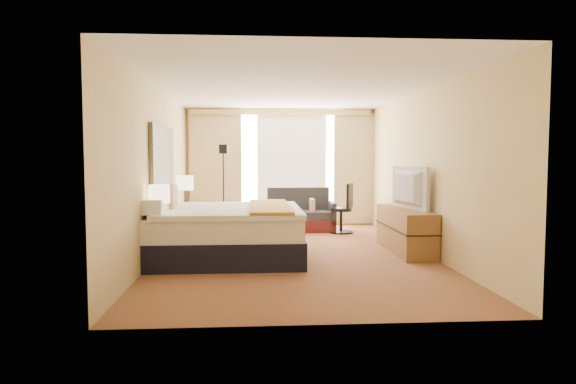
{
  "coord_description": "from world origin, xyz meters",
  "views": [
    {
      "loc": [
        -0.64,
        -8.08,
        1.55
      ],
      "look_at": [
        -0.05,
        0.4,
        0.95
      ],
      "focal_mm": 32.0,
      "sensor_mm": 36.0,
      "label": 1
    }
  ],
  "objects": [
    {
      "name": "tissue_box",
      "position": [
        -1.75,
        -0.99,
        0.61
      ],
      "size": [
        0.16,
        0.16,
        0.11
      ],
      "primitive_type": "cube",
      "rotation": [
        0.0,
        0.0,
        -0.38
      ],
      "color": "#92B3E2",
      "rests_on": "nightstand_left"
    },
    {
      "name": "telephone",
      "position": [
        -1.82,
        1.58,
        0.58
      ],
      "size": [
        0.18,
        0.16,
        0.06
      ],
      "primitive_type": "cube",
      "rotation": [
        0.0,
        0.0,
        0.25
      ],
      "color": "black",
      "rests_on": "nightstand_right"
    },
    {
      "name": "bed",
      "position": [
        -1.06,
        -0.34,
        0.41
      ],
      "size": [
        2.28,
        2.08,
        1.11
      ],
      "color": "black",
      "rests_on": "floor"
    },
    {
      "name": "nightstand_left",
      "position": [
        -1.87,
        -1.05,
        0.28
      ],
      "size": [
        0.45,
        0.52,
        0.55
      ],
      "primitive_type": "cube",
      "color": "olive",
      "rests_on": "floor"
    },
    {
      "name": "floor_lamp",
      "position": [
        -1.22,
        2.35,
        1.26
      ],
      "size": [
        0.23,
        0.23,
        1.78
      ],
      "color": "black",
      "rests_on": "floor"
    },
    {
      "name": "wall_right",
      "position": [
        2.1,
        0.0,
        1.3
      ],
      "size": [
        0.02,
        7.0,
        2.6
      ],
      "primitive_type": "cube",
      "color": "beige",
      "rests_on": "ground"
    },
    {
      "name": "wall_front",
      "position": [
        0.0,
        -3.5,
        1.3
      ],
      "size": [
        4.2,
        0.02,
        2.6
      ],
      "primitive_type": "cube",
      "color": "beige",
      "rests_on": "ground"
    },
    {
      "name": "window",
      "position": [
        0.25,
        3.47,
        1.32
      ],
      "size": [
        2.3,
        0.02,
        2.3
      ],
      "primitive_type": "cube",
      "color": "white",
      "rests_on": "wall_back"
    },
    {
      "name": "headboard",
      "position": [
        -2.06,
        0.2,
        1.28
      ],
      "size": [
        0.06,
        1.85,
        1.5
      ],
      "primitive_type": "cube",
      "color": "black",
      "rests_on": "wall_left"
    },
    {
      "name": "media_dresser",
      "position": [
        1.83,
        0.0,
        0.35
      ],
      "size": [
        0.5,
        1.8,
        0.7
      ],
      "primitive_type": "cube",
      "color": "olive",
      "rests_on": "floor"
    },
    {
      "name": "loveseat",
      "position": [
        0.34,
        2.49,
        0.29
      ],
      "size": [
        1.43,
        0.79,
        0.89
      ],
      "rotation": [
        0.0,
        0.0,
        0.02
      ],
      "color": "#501617",
      "rests_on": "floor"
    },
    {
      "name": "nightstand_right",
      "position": [
        -1.87,
        1.45,
        0.28
      ],
      "size": [
        0.45,
        0.52,
        0.55
      ],
      "primitive_type": "cube",
      "color": "olive",
      "rests_on": "floor"
    },
    {
      "name": "television",
      "position": [
        1.78,
        -0.01,
        1.04
      ],
      "size": [
        0.35,
        1.19,
        0.68
      ],
      "primitive_type": "imported",
      "rotation": [
        0.0,
        0.0,
        1.74
      ],
      "color": "black",
      "rests_on": "media_dresser"
    },
    {
      "name": "lamp_left",
      "position": [
        -1.91,
        -1.0,
        1.02
      ],
      "size": [
        0.29,
        0.29,
        0.61
      ],
      "color": "black",
      "rests_on": "nightstand_left"
    },
    {
      "name": "curtains",
      "position": [
        -0.0,
        3.39,
        1.41
      ],
      "size": [
        4.12,
        0.19,
        2.56
      ],
      "color": "beige",
      "rests_on": "floor"
    },
    {
      "name": "ceiling",
      "position": [
        0.0,
        0.0,
        2.6
      ],
      "size": [
        4.2,
        7.0,
        0.02
      ],
      "primitive_type": "cube",
      "color": "white",
      "rests_on": "wall_back"
    },
    {
      "name": "wall_back",
      "position": [
        0.0,
        3.5,
        1.3
      ],
      "size": [
        4.2,
        0.02,
        2.6
      ],
      "primitive_type": "cube",
      "color": "beige",
      "rests_on": "ground"
    },
    {
      "name": "floor",
      "position": [
        0.0,
        0.0,
        0.0
      ],
      "size": [
        4.2,
        7.0,
        0.02
      ],
      "primitive_type": "cube",
      "color": "#5D251A",
      "rests_on": "ground"
    },
    {
      "name": "desk_chair",
      "position": [
        1.2,
        2.08,
        0.45
      ],
      "size": [
        0.5,
        0.5,
        1.0
      ],
      "rotation": [
        0.0,
        0.0,
        -0.42
      ],
      "color": "black",
      "rests_on": "floor"
    },
    {
      "name": "wall_left",
      "position": [
        -2.1,
        0.0,
        1.3
      ],
      "size": [
        0.02,
        7.0,
        2.6
      ],
      "primitive_type": "cube",
      "color": "beige",
      "rests_on": "ground"
    },
    {
      "name": "lamp_right",
      "position": [
        -1.87,
        1.38,
        1.05
      ],
      "size": [
        0.31,
        0.31,
        0.64
      ],
      "color": "black",
      "rests_on": "nightstand_right"
    }
  ]
}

